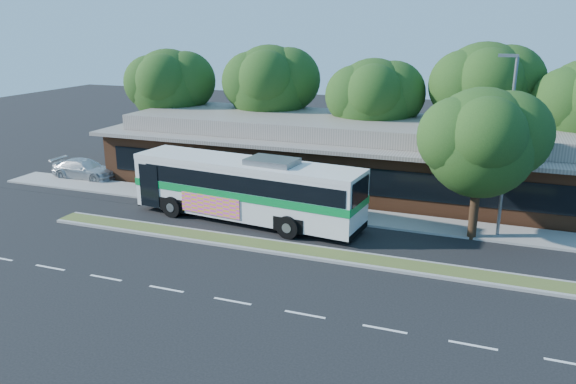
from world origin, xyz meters
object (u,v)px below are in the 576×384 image
sedan (85,169)px  lamp_post (507,142)px  transit_bus (247,185)px  sidewalk_tree (490,140)px

sedan → lamp_post: bearing=-93.9°
transit_bus → sidewalk_tree: bearing=14.0°
lamp_post → sedan: bearing=176.2°
sedan → sidewalk_tree: sidewalk_tree is taller
lamp_post → transit_bus: size_ratio=0.68×
transit_bus → lamp_post: bearing=16.0°
sedan → sidewalk_tree: (26.41, -2.37, 4.36)m
sedan → sidewalk_tree: bearing=-95.2°
sedan → sidewalk_tree: 26.87m
transit_bus → sidewalk_tree: 12.59m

